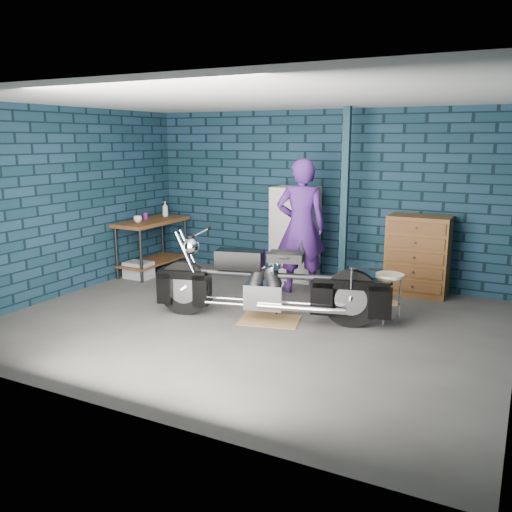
{
  "coord_description": "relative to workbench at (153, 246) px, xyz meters",
  "views": [
    {
      "loc": [
        3.0,
        -5.69,
        2.25
      ],
      "look_at": [
        -0.07,
        0.3,
        0.79
      ],
      "focal_mm": 38.0,
      "sensor_mm": 36.0,
      "label": 1
    }
  ],
  "objects": [
    {
      "name": "workbench",
      "position": [
        0.0,
        0.0,
        0.0
      ],
      "size": [
        0.6,
        1.4,
        0.91
      ],
      "primitive_type": "cube",
      "color": "brown",
      "rests_on": "ground"
    },
    {
      "name": "cup_a",
      "position": [
        -0.03,
        -0.31,
        0.51
      ],
      "size": [
        0.15,
        0.15,
        0.11
      ],
      "primitive_type": "imported",
      "rotation": [
        0.0,
        0.0,
        -0.15
      ],
      "color": "beige",
      "rests_on": "workbench"
    },
    {
      "name": "room_walls",
      "position": [
        2.68,
        -0.99,
        1.45
      ],
      "size": [
        6.02,
        5.01,
        2.71
      ],
      "color": "#0E2631",
      "rests_on": "ground"
    },
    {
      "name": "locker",
      "position": [
        2.33,
        0.69,
        0.3
      ],
      "size": [
        0.7,
        0.5,
        1.5
      ],
      "primitive_type": "cube",
      "color": "beige",
      "rests_on": "ground"
    },
    {
      "name": "person",
      "position": [
        2.7,
        0.04,
        0.53
      ],
      "size": [
        0.85,
        0.72,
        1.98
      ],
      "primitive_type": "imported",
      "rotation": [
        0.0,
        0.0,
        3.55
      ],
      "color": "#4A2079",
      "rests_on": "ground"
    },
    {
      "name": "drip_mat",
      "position": [
        2.86,
        -1.35,
        -0.45
      ],
      "size": [
        0.86,
        0.72,
        0.01
      ],
      "primitive_type": "cube",
      "rotation": [
        0.0,
        0.0,
        0.24
      ],
      "color": "olive",
      "rests_on": "ground"
    },
    {
      "name": "tool_chest",
      "position": [
        4.27,
        0.69,
        0.13
      ],
      "size": [
        0.87,
        0.49,
        1.16
      ],
      "primitive_type": "cube",
      "color": "brown",
      "rests_on": "ground"
    },
    {
      "name": "storage_bin",
      "position": [
        0.02,
        -0.42,
        -0.32
      ],
      "size": [
        0.43,
        0.31,
        0.27
      ],
      "primitive_type": "cube",
      "color": "#96999E",
      "rests_on": "ground"
    },
    {
      "name": "motorcycle",
      "position": [
        2.86,
        -1.35,
        0.1
      ],
      "size": [
        2.62,
        1.27,
        1.11
      ],
      "primitive_type": null,
      "rotation": [
        0.0,
        0.0,
        0.24
      ],
      "color": "black",
      "rests_on": "ground"
    },
    {
      "name": "bottle",
      "position": [
        -0.05,
        0.46,
        0.59
      ],
      "size": [
        0.12,
        0.12,
        0.26
      ],
      "primitive_type": "imported",
      "rotation": [
        0.0,
        0.0,
        -0.24
      ],
      "color": "#96999E",
      "rests_on": "workbench"
    },
    {
      "name": "shop_stool",
      "position": [
        4.21,
        -0.77,
        -0.14
      ],
      "size": [
        0.4,
        0.4,
        0.63
      ],
      "primitive_type": null,
      "rotation": [
        0.0,
        0.0,
        0.16
      ],
      "color": "beige",
      "rests_on": "ground"
    },
    {
      "name": "ground",
      "position": [
        2.68,
        -1.54,
        -0.46
      ],
      "size": [
        6.0,
        6.0,
        0.0
      ],
      "primitive_type": "plane",
      "color": "#4D4A47",
      "rests_on": "ground"
    },
    {
      "name": "support_post",
      "position": [
        3.23,
        0.41,
        0.9
      ],
      "size": [
        0.1,
        0.1,
        2.7
      ],
      "primitive_type": "cube",
      "color": "#112B35",
      "rests_on": "ground"
    },
    {
      "name": "mug_purple",
      "position": [
        -0.15,
        0.02,
        0.51
      ],
      "size": [
        0.09,
        0.09,
        0.11
      ],
      "primitive_type": "cylinder",
      "rotation": [
        0.0,
        0.0,
        -0.13
      ],
      "color": "#631C70",
      "rests_on": "workbench"
    }
  ]
}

